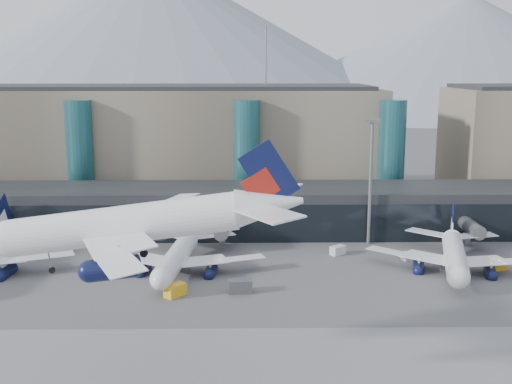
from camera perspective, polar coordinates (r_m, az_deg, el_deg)
The scene contains 15 objects.
ground at distance 87.09m, azimuth -4.17°, elevation -13.34°, with size 900.00×900.00×0.00m, color #515154.
concourse at distance 140.39m, azimuth -2.87°, elevation -1.61°, with size 170.00×27.00×10.00m.
terminal_main at distance 172.94m, azimuth -10.85°, elevation 4.16°, with size 130.00×30.00×31.00m.
teal_towers at distance 155.94m, azimuth -8.21°, elevation 2.96°, with size 116.40×19.40×46.00m.
mountain_ridge at distance 459.28m, azimuth 0.54°, elevation 12.45°, with size 910.00×400.00×110.00m.
lightmast_mid at distance 131.30m, azimuth 10.15°, elevation 1.53°, with size 3.00×1.20×25.60m.
hero_jet at distance 70.71m, azimuth -9.02°, elevation -1.78°, with size 36.33×37.08×11.96m.
jet_parked_mid at distance 116.56m, azimuth -6.79°, elevation -4.88°, with size 32.40×32.12×10.48m.
jet_parked_right at distance 121.55m, azimuth 17.22°, elevation -4.62°, with size 31.89×33.10×10.63m.
veh_b at distance 122.02m, azimuth -14.13°, elevation -6.00°, with size 2.49×1.53×1.43m, color yellow.
veh_c at distance 104.57m, azimuth -1.43°, elevation -8.38°, with size 3.86×2.04×2.14m, color #46464B.
veh_d at distance 125.79m, azimuth 7.28°, elevation -5.16°, with size 3.00×1.61×1.72m, color silver.
veh_e at distance 123.82m, azimuth 20.68°, elevation -6.04°, with size 3.28×1.86×1.86m, color yellow.
veh_g at distance 124.79m, azimuth 13.21°, elevation -5.59°, with size 2.33×1.36×1.36m, color silver.
veh_h at distance 103.88m, azimuth -7.20°, elevation -8.67°, with size 3.49×1.84×1.93m, color yellow.
Camera 1 is at (5.01, -79.05, 36.21)m, focal length 45.00 mm.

